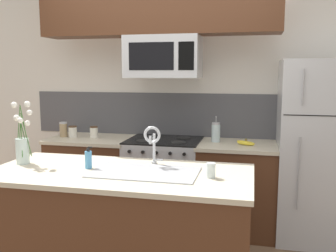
% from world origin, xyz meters
% --- Properties ---
extents(rear_partition, '(5.20, 0.10, 2.60)m').
position_xyz_m(rear_partition, '(0.30, 1.28, 1.30)').
color(rear_partition, silver).
rests_on(rear_partition, ground).
extents(splash_band, '(3.25, 0.01, 0.48)m').
position_xyz_m(splash_band, '(0.00, 1.22, 1.15)').
color(splash_band, '#4C4C51').
rests_on(splash_band, rear_partition).
extents(back_counter_left, '(0.89, 0.65, 0.91)m').
position_xyz_m(back_counter_left, '(-0.81, 0.90, 0.46)').
color(back_counter_left, '#4C2B19').
rests_on(back_counter_left, ground).
extents(back_counter_right, '(0.79, 0.65, 0.91)m').
position_xyz_m(back_counter_right, '(0.76, 0.90, 0.46)').
color(back_counter_right, '#4C2B19').
rests_on(back_counter_right, ground).
extents(stove_range, '(0.76, 0.64, 0.93)m').
position_xyz_m(stove_range, '(0.00, 0.90, 0.46)').
color(stove_range, '#B7BABF').
rests_on(stove_range, ground).
extents(microwave, '(0.74, 0.40, 0.41)m').
position_xyz_m(microwave, '(0.00, 0.88, 1.77)').
color(microwave, '#B7BABF').
extents(upper_cabinet_band, '(2.39, 0.34, 0.60)m').
position_xyz_m(upper_cabinet_band, '(-0.05, 0.85, 2.28)').
color(upper_cabinet_band, '#4C2B19').
extents(refrigerator, '(0.83, 0.74, 1.74)m').
position_xyz_m(refrigerator, '(1.56, 0.92, 0.87)').
color(refrigerator, '#B7BABF').
rests_on(refrigerator, ground).
extents(storage_jar_tall, '(0.09, 0.09, 0.16)m').
position_xyz_m(storage_jar_tall, '(-1.14, 0.89, 0.99)').
color(storage_jar_tall, '#997F5B').
rests_on(storage_jar_tall, back_counter_left).
extents(storage_jar_medium, '(0.09, 0.09, 0.12)m').
position_xyz_m(storage_jar_medium, '(-1.03, 0.89, 0.97)').
color(storage_jar_medium, silver).
rests_on(storage_jar_medium, back_counter_left).
extents(storage_jar_short, '(0.09, 0.09, 0.12)m').
position_xyz_m(storage_jar_short, '(-0.79, 0.91, 0.97)').
color(storage_jar_short, silver).
rests_on(storage_jar_short, back_counter_left).
extents(banana_bunch, '(0.19, 0.12, 0.08)m').
position_xyz_m(banana_bunch, '(0.84, 0.84, 0.93)').
color(banana_bunch, yellow).
rests_on(banana_bunch, back_counter_right).
extents(french_press, '(0.09, 0.09, 0.27)m').
position_xyz_m(french_press, '(0.53, 0.96, 1.01)').
color(french_press, silver).
rests_on(french_press, back_counter_right).
extents(island_counter, '(1.91, 0.87, 0.91)m').
position_xyz_m(island_counter, '(-0.04, -0.35, 0.46)').
color(island_counter, '#4C2B19').
rests_on(island_counter, ground).
extents(kitchen_sink, '(0.76, 0.44, 0.16)m').
position_xyz_m(kitchen_sink, '(0.16, -0.35, 0.84)').
color(kitchen_sink, '#ADAFB5').
rests_on(kitchen_sink, island_counter).
extents(sink_faucet, '(0.14, 0.14, 0.31)m').
position_xyz_m(sink_faucet, '(0.16, -0.13, 1.11)').
color(sink_faucet, '#B7BABF').
rests_on(sink_faucet, island_counter).
extents(dish_soap_bottle, '(0.06, 0.05, 0.16)m').
position_xyz_m(dish_soap_bottle, '(-0.28, -0.33, 0.98)').
color(dish_soap_bottle, '#4C93C6').
rests_on(dish_soap_bottle, island_counter).
extents(drinking_glass, '(0.07, 0.07, 0.10)m').
position_xyz_m(drinking_glass, '(0.63, -0.37, 0.96)').
color(drinking_glass, silver).
rests_on(drinking_glass, island_counter).
extents(flower_vase, '(0.21, 0.15, 0.49)m').
position_xyz_m(flower_vase, '(-0.85, -0.31, 1.06)').
color(flower_vase, silver).
rests_on(flower_vase, island_counter).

